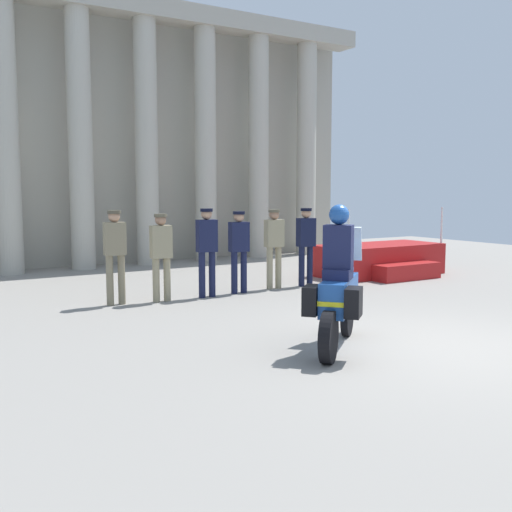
{
  "coord_description": "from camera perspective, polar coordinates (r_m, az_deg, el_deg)",
  "views": [
    {
      "loc": [
        -6.28,
        -5.45,
        2.09
      ],
      "look_at": [
        -1.14,
        2.85,
        1.02
      ],
      "focal_mm": 42.6,
      "sensor_mm": 36.0,
      "label": 1
    }
  ],
  "objects": [
    {
      "name": "colonnade_backdrop",
      "position": [
        17.7,
        -10.92,
        12.13
      ],
      "size": [
        14.13,
        1.47,
        7.45
      ],
      "color": "#A49F91",
      "rests_on": "ground_plane"
    },
    {
      "name": "officer_in_row_4",
      "position": [
        12.74,
        1.71,
        1.32
      ],
      "size": [
        0.4,
        0.26,
        1.67
      ],
      "rotation": [
        0.0,
        0.0,
        3.03
      ],
      "color": "gray",
      "rests_on": "ground_plane"
    },
    {
      "name": "officer_in_row_1",
      "position": [
        11.39,
        -8.9,
        0.54
      ],
      "size": [
        0.4,
        0.26,
        1.64
      ],
      "rotation": [
        0.0,
        0.0,
        3.03
      ],
      "color": "gray",
      "rests_on": "ground_plane"
    },
    {
      "name": "officer_in_row_3",
      "position": [
        12.18,
        -1.61,
        1.03
      ],
      "size": [
        0.4,
        0.26,
        1.65
      ],
      "rotation": [
        0.0,
        0.0,
        3.03
      ],
      "color": "#141938",
      "rests_on": "ground_plane"
    },
    {
      "name": "motorcycle_with_rider",
      "position": [
        7.95,
        7.74,
        -3.16
      ],
      "size": [
        1.66,
        1.46,
        1.9
      ],
      "rotation": [
        0.0,
        0.0,
        0.71
      ],
      "color": "black",
      "rests_on": "ground_plane"
    },
    {
      "name": "reviewing_stand",
      "position": [
        15.14,
        11.65,
        -0.42
      ],
      "size": [
        3.17,
        1.91,
        1.65
      ],
      "color": "#A51919",
      "rests_on": "ground_plane"
    },
    {
      "name": "officer_in_row_5",
      "position": [
        13.17,
        4.71,
        1.49
      ],
      "size": [
        0.4,
        0.26,
        1.69
      ],
      "rotation": [
        0.0,
        0.0,
        3.03
      ],
      "color": "black",
      "rests_on": "ground_plane"
    },
    {
      "name": "officer_in_row_2",
      "position": [
        11.75,
        -4.64,
        1.03
      ],
      "size": [
        0.4,
        0.26,
        1.73
      ],
      "rotation": [
        0.0,
        0.0,
        3.03
      ],
      "color": "#141938",
      "rests_on": "ground_plane"
    },
    {
      "name": "officer_in_row_0",
      "position": [
        11.23,
        -13.11,
        0.62
      ],
      "size": [
        0.4,
        0.26,
        1.72
      ],
      "rotation": [
        0.0,
        0.0,
        3.03
      ],
      "color": "#7A7056",
      "rests_on": "ground_plane"
    },
    {
      "name": "ground_plane",
      "position": [
        8.57,
        16.91,
        -8.11
      ],
      "size": [
        28.0,
        28.0,
        0.0
      ],
      "primitive_type": "plane",
      "color": "gray"
    }
  ]
}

